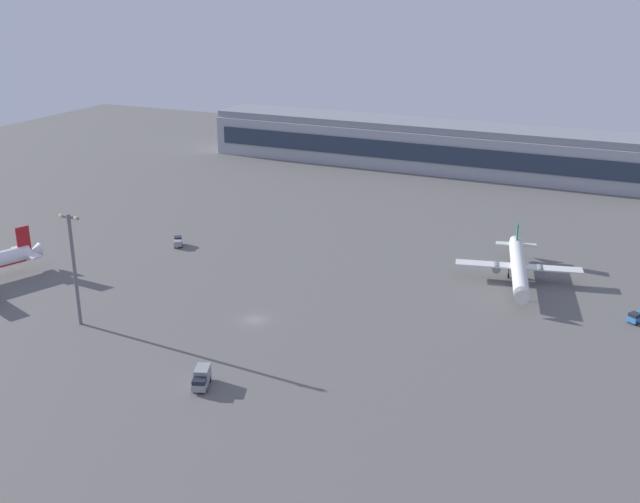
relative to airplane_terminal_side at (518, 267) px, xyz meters
The scene contains 7 objects.
ground_plane 61.34m from the airplane_terminal_side, 135.71° to the right, with size 416.00×416.00×0.00m, color #605E5B.
terminal_building 108.54m from the airplane_terminal_side, 117.29° to the left, with size 163.13×22.40×16.40m.
airplane_terminal_side is the anchor object (origin of this frame).
catering_truck 79.75m from the airplane_terminal_side, 119.26° to the right, with size 4.24×6.12×3.05m.
cargo_loader 28.79m from the airplane_terminal_side, 25.62° to the right, with size 3.87×4.55×2.25m.
baggage_tractor 84.14m from the airplane_terminal_side, behind, with size 3.92×4.54×2.25m.
apron_light_central 95.12m from the airplane_terminal_side, 141.62° to the right, with size 4.80×0.90×22.70m.
Camera 1 is at (69.98, -121.86, 64.83)m, focal length 43.11 mm.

